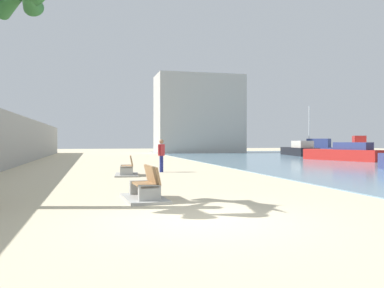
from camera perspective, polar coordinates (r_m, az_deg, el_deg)
The scene contains 10 objects.
ground_plane at distance 26.43m, azimuth -9.11°, elevation -3.23°, with size 120.00×120.00×0.00m, color beige.
seawall at distance 26.81m, azimuth -25.30°, elevation 0.51°, with size 0.80×64.00×3.48m, color #9E9E99.
bench_near at distance 11.62m, azimuth -6.71°, elevation -6.79°, with size 1.26×2.18×0.98m.
bench_far at distance 19.76m, azimuth -9.23°, elevation -3.79°, with size 1.28×2.19×0.98m.
person_walking at distance 21.64m, azimuth -4.39°, elevation -1.25°, with size 0.43×0.37×1.78m.
boat_nearest at distance 57.51m, azimuth 17.00°, elevation -0.49°, with size 5.12×6.67×6.51m.
boat_mid_bay at distance 35.93m, azimuth 20.83°, elevation -1.27°, with size 3.78×7.16×1.53m.
boat_outer at distance 46.77m, azimuth 15.11°, elevation -0.82°, with size 3.29×7.51×1.66m.
boat_distant at distance 42.21m, azimuth 22.65°, elevation -0.77°, with size 4.59×6.31×2.13m.
harbor_building at distance 56.28m, azimuth 0.99°, elevation 4.26°, with size 12.00×6.00×10.83m, color #ADAAA3.
Camera 1 is at (-2.18, -8.28, 1.70)m, focal length 37.32 mm.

